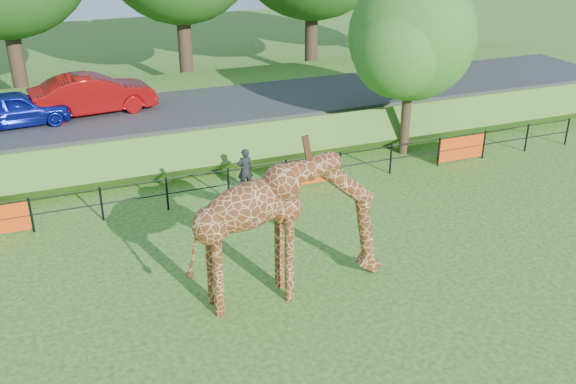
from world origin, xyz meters
name	(u,v)px	position (x,y,z in m)	size (l,w,h in m)	color
ground	(334,343)	(0.00, 0.00, 0.00)	(90.00, 90.00, 0.00)	#255415
giraffe	(290,227)	(-0.15, 2.27, 1.81)	(5.06, 0.93, 3.61)	#5E2D13
perimeter_fence	(228,184)	(0.00, 8.00, 0.55)	(28.07, 0.10, 1.10)	black
embankment	(177,115)	(0.00, 15.50, 0.65)	(40.00, 9.00, 1.30)	#255415
road	(184,109)	(0.00, 14.00, 1.36)	(40.00, 5.00, 0.12)	#2B2B2E
car_blue	(15,109)	(-6.14, 13.98, 2.07)	(1.54, 3.83, 1.31)	#1625B6
car_red	(93,94)	(-3.34, 14.52, 2.18)	(1.61, 4.61, 1.52)	#AC0C0D
visitor	(245,170)	(0.76, 8.56, 0.73)	(0.54, 0.35, 1.47)	black
tree_east	(414,41)	(7.60, 9.63, 4.28)	(5.40, 4.71, 6.76)	#352718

